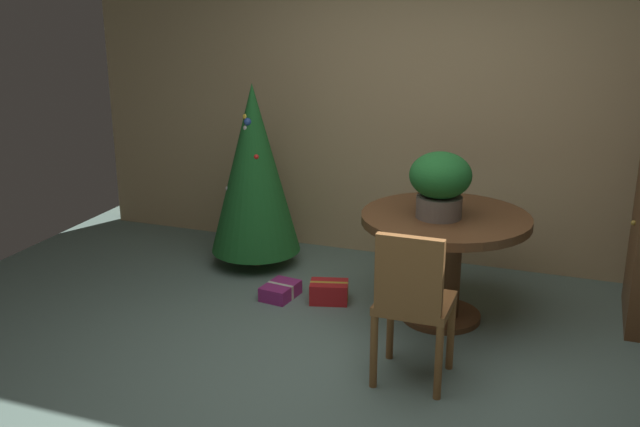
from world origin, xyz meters
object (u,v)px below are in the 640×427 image
object	(u,v)px
round_dining_table	(444,244)
gift_box_red	(329,292)
wooden_chair_near	(412,299)
flower_vase	(440,181)
holiday_tree	(254,169)
gift_box_purple	(280,291)

from	to	relation	value
round_dining_table	gift_box_red	xyz separation A→B (m)	(-0.82, -0.01, -0.47)
wooden_chair_near	gift_box_red	xyz separation A→B (m)	(-0.82, 0.91, -0.45)
round_dining_table	flower_vase	xyz separation A→B (m)	(-0.04, -0.07, 0.45)
flower_vase	round_dining_table	bearing A→B (deg)	61.97
wooden_chair_near	holiday_tree	size ratio (longest dim) A/B	0.63
wooden_chair_near	gift_box_purple	world-z (taller)	wooden_chair_near
flower_vase	gift_box_purple	xyz separation A→B (m)	(-1.14, 0.01, -0.94)
round_dining_table	gift_box_purple	size ratio (longest dim) A/B	3.57
flower_vase	holiday_tree	size ratio (longest dim) A/B	0.29
wooden_chair_near	holiday_tree	world-z (taller)	holiday_tree
holiday_tree	wooden_chair_near	bearing A→B (deg)	-40.98
gift_box_purple	gift_box_red	bearing A→B (deg)	8.13
holiday_tree	flower_vase	bearing A→B (deg)	-19.38
flower_vase	gift_box_purple	size ratio (longest dim) A/B	1.38
round_dining_table	wooden_chair_near	xyz separation A→B (m)	(0.00, -0.92, -0.02)
round_dining_table	holiday_tree	world-z (taller)	holiday_tree
round_dining_table	gift_box_purple	distance (m)	1.28
round_dining_table	flower_vase	size ratio (longest dim) A/B	2.58
flower_vase	gift_box_purple	world-z (taller)	flower_vase
wooden_chair_near	gift_box_purple	xyz separation A→B (m)	(-1.18, 0.86, -0.48)
wooden_chair_near	holiday_tree	distance (m)	2.17
flower_vase	gift_box_red	bearing A→B (deg)	175.64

